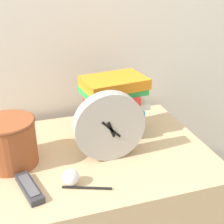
% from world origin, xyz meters
% --- Properties ---
extents(wall_back, '(6.00, 0.04, 2.40)m').
position_xyz_m(wall_back, '(0.00, 0.70, 1.20)').
color(wall_back, silver).
rests_on(wall_back, ground_plane).
extents(desk_clock, '(0.25, 0.05, 0.25)m').
position_xyz_m(desk_clock, '(0.15, 0.26, 0.89)').
color(desk_clock, '#B7B2A8').
rests_on(desk_clock, desk).
extents(book_stack, '(0.26, 0.20, 0.24)m').
position_xyz_m(book_stack, '(0.22, 0.43, 0.89)').
color(book_stack, '#7A3899').
rests_on(book_stack, desk).
extents(basket, '(0.19, 0.19, 0.17)m').
position_xyz_m(basket, '(-0.18, 0.33, 0.85)').
color(basket, '#994C28').
rests_on(basket, desk).
extents(tv_remote, '(0.08, 0.16, 0.02)m').
position_xyz_m(tv_remote, '(-0.14, 0.16, 0.78)').
color(tv_remote, '#333338').
rests_on(tv_remote, desk).
extents(crumpled_paper_ball, '(0.05, 0.05, 0.05)m').
position_xyz_m(crumpled_paper_ball, '(-0.01, 0.15, 0.79)').
color(crumpled_paper_ball, white).
rests_on(crumpled_paper_ball, desk).
extents(pen, '(0.15, 0.06, 0.01)m').
position_xyz_m(pen, '(0.03, 0.11, 0.77)').
color(pen, black).
rests_on(pen, desk).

